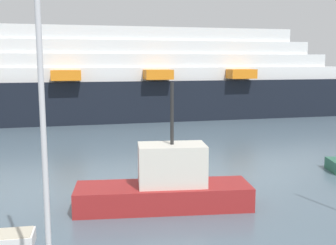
% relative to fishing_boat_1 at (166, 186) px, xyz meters
% --- Properties ---
extents(fishing_boat_1, '(8.95, 3.69, 6.27)m').
position_rel_fishing_boat_1_xyz_m(fishing_boat_1, '(0.00, 0.00, 0.00)').
color(fishing_boat_1, maroon).
rests_on(fishing_boat_1, ground_plane).
extents(cruise_ship, '(89.89, 15.13, 15.88)m').
position_rel_fishing_boat_1_xyz_m(cruise_ship, '(-9.66, 34.31, 3.95)').
color(cruise_ship, black).
rests_on(cruise_ship, ground_plane).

